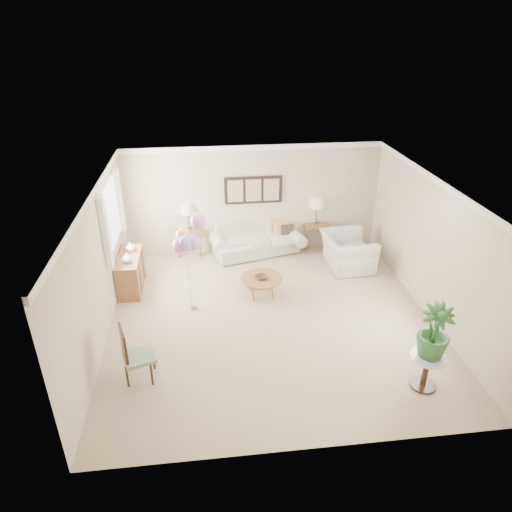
{
  "coord_description": "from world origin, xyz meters",
  "views": [
    {
      "loc": [
        -1.14,
        -7.08,
        5.03
      ],
      "look_at": [
        -0.22,
        0.6,
        1.05
      ],
      "focal_mm": 32.0,
      "sensor_mm": 36.0,
      "label": 1
    }
  ],
  "objects_px": {
    "coffee_table": "(261,279)",
    "armchair": "(347,251)",
    "accent_chair": "(134,353)",
    "balloon_cluster": "(188,239)",
    "sofa": "(256,241)"
  },
  "relations": [
    {
      "from": "coffee_table",
      "to": "armchair",
      "type": "relative_size",
      "value": 0.71
    },
    {
      "from": "accent_chair",
      "to": "balloon_cluster",
      "type": "relative_size",
      "value": 0.48
    },
    {
      "from": "sofa",
      "to": "coffee_table",
      "type": "distance_m",
      "value": 1.98
    },
    {
      "from": "accent_chair",
      "to": "balloon_cluster",
      "type": "distance_m",
      "value": 2.3
    },
    {
      "from": "sofa",
      "to": "balloon_cluster",
      "type": "bearing_deg",
      "value": -123.54
    },
    {
      "from": "coffee_table",
      "to": "armchair",
      "type": "xyz_separation_m",
      "value": [
        2.1,
        1.01,
        -0.0
      ]
    },
    {
      "from": "coffee_table",
      "to": "armchair",
      "type": "height_order",
      "value": "armchair"
    },
    {
      "from": "sofa",
      "to": "accent_chair",
      "type": "xyz_separation_m",
      "value": [
        -2.39,
        -4.17,
        0.17
      ]
    },
    {
      "from": "sofa",
      "to": "armchair",
      "type": "height_order",
      "value": "sofa"
    },
    {
      "from": "accent_chair",
      "to": "sofa",
      "type": "bearing_deg",
      "value": 60.18
    },
    {
      "from": "sofa",
      "to": "armchair",
      "type": "xyz_separation_m",
      "value": [
        1.98,
        -0.96,
        0.07
      ]
    },
    {
      "from": "sofa",
      "to": "armchair",
      "type": "relative_size",
      "value": 2.01
    },
    {
      "from": "sofa",
      "to": "armchair",
      "type": "distance_m",
      "value": 2.2
    },
    {
      "from": "coffee_table",
      "to": "balloon_cluster",
      "type": "xyz_separation_m",
      "value": [
        -1.4,
        -0.32,
        1.12
      ]
    },
    {
      "from": "balloon_cluster",
      "to": "accent_chair",
      "type": "bearing_deg",
      "value": -114.84
    }
  ]
}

